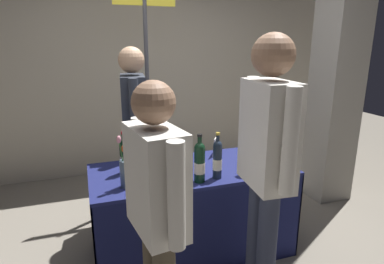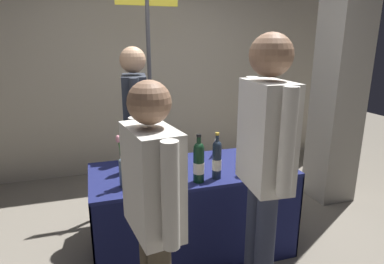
{
  "view_description": "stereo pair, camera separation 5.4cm",
  "coord_description": "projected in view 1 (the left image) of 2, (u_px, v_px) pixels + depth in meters",
  "views": [
    {
      "loc": [
        -0.77,
        -2.27,
        1.7
      ],
      "look_at": [
        0.0,
        0.0,
        1.04
      ],
      "focal_mm": 30.16,
      "sensor_mm": 36.0,
      "label": 1
    },
    {
      "loc": [
        -0.72,
        -2.29,
        1.7
      ],
      "look_at": [
        0.0,
        0.0,
        1.04
      ],
      "focal_mm": 30.16,
      "sensor_mm": 36.0,
      "label": 2
    }
  ],
  "objects": [
    {
      "name": "ground_plane",
      "position": [
        192.0,
        249.0,
        2.77
      ],
      "size": [
        12.0,
        12.0,
        0.0
      ],
      "primitive_type": "plane",
      "color": "gray"
    },
    {
      "name": "featured_wine_bottle",
      "position": [
        200.0,
        162.0,
        2.28
      ],
      "size": [
        0.08,
        0.08,
        0.35
      ],
      "color": "black",
      "rests_on": "tasting_table"
    },
    {
      "name": "taster_foreground_left",
      "position": [
        267.0,
        155.0,
        1.9
      ],
      "size": [
        0.24,
        0.56,
        1.76
      ],
      "rotation": [
        0.0,
        0.0,
        1.49
      ],
      "color": "#2D3347",
      "rests_on": "ground_plane"
    },
    {
      "name": "display_bottle_3",
      "position": [
        249.0,
        142.0,
        2.83
      ],
      "size": [
        0.07,
        0.07,
        0.3
      ],
      "color": "black",
      "rests_on": "tasting_table"
    },
    {
      "name": "display_bottle_1",
      "position": [
        217.0,
        159.0,
        2.35
      ],
      "size": [
        0.07,
        0.07,
        0.35
      ],
      "color": "#192333",
      "rests_on": "tasting_table"
    },
    {
      "name": "vendor_presenter",
      "position": [
        134.0,
        122.0,
        2.96
      ],
      "size": [
        0.26,
        0.58,
        1.68
      ],
      "rotation": [
        0.0,
        0.0,
        -1.69
      ],
      "color": "#2D3347",
      "rests_on": "ground_plane"
    },
    {
      "name": "display_bottle_4",
      "position": [
        254.0,
        149.0,
        2.55
      ],
      "size": [
        0.08,
        0.08,
        0.36
      ],
      "color": "#192333",
      "rests_on": "tasting_table"
    },
    {
      "name": "wine_glass_mid",
      "position": [
        245.0,
        163.0,
        2.42
      ],
      "size": [
        0.07,
        0.07,
        0.14
      ],
      "color": "silver",
      "rests_on": "tasting_table"
    },
    {
      "name": "wine_glass_near_taster",
      "position": [
        172.0,
        154.0,
        2.6
      ],
      "size": [
        0.07,
        0.07,
        0.14
      ],
      "color": "silver",
      "rests_on": "tasting_table"
    },
    {
      "name": "brochure_stand",
      "position": [
        215.0,
        146.0,
        2.87
      ],
      "size": [
        0.11,
        0.15,
        0.16
      ],
      "primitive_type": "cube",
      "rotation": [
        -0.07,
        0.0,
        4.12
      ],
      "color": "silver",
      "rests_on": "tasting_table"
    },
    {
      "name": "wine_glass_near_vendor",
      "position": [
        148.0,
        155.0,
        2.58
      ],
      "size": [
        0.07,
        0.07,
        0.14
      ],
      "color": "silver",
      "rests_on": "tasting_table"
    },
    {
      "name": "booth_signpost",
      "position": [
        147.0,
        71.0,
        3.39
      ],
      "size": [
        0.63,
        0.04,
        2.27
      ],
      "color": "#47474C",
      "rests_on": "ground_plane"
    },
    {
      "name": "tasting_table",
      "position": [
        192.0,
        194.0,
        2.63
      ],
      "size": [
        1.59,
        0.73,
        0.74
      ],
      "color": "#191E51",
      "rests_on": "ground_plane"
    },
    {
      "name": "flower_vase",
      "position": [
        126.0,
        169.0,
        2.2
      ],
      "size": [
        0.09,
        0.1,
        0.42
      ],
      "color": "slate",
      "rests_on": "tasting_table"
    },
    {
      "name": "taster_foreground_right",
      "position": [
        157.0,
        204.0,
        1.64
      ],
      "size": [
        0.27,
        0.56,
        1.54
      ],
      "rotation": [
        0.0,
        0.0,
        1.72
      ],
      "color": "#4C4233",
      "rests_on": "ground_plane"
    },
    {
      "name": "concrete_pillar",
      "position": [
        339.0,
        61.0,
        3.37
      ],
      "size": [
        0.41,
        0.41,
        3.06
      ],
      "primitive_type": "cube",
      "color": "gray",
      "rests_on": "ground_plane"
    },
    {
      "name": "display_bottle_2",
      "position": [
        125.0,
        155.0,
        2.44
      ],
      "size": [
        0.07,
        0.07,
        0.33
      ],
      "color": "black",
      "rests_on": "tasting_table"
    },
    {
      "name": "back_partition",
      "position": [
        142.0,
        67.0,
        4.25
      ],
      "size": [
        6.33,
        0.12,
        2.79
      ],
      "primitive_type": "cube",
      "color": "#B2A893",
      "rests_on": "ground_plane"
    },
    {
      "name": "display_bottle_0",
      "position": [
        159.0,
        147.0,
        2.68
      ],
      "size": [
        0.07,
        0.07,
        0.3
      ],
      "color": "black",
      "rests_on": "tasting_table"
    }
  ]
}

